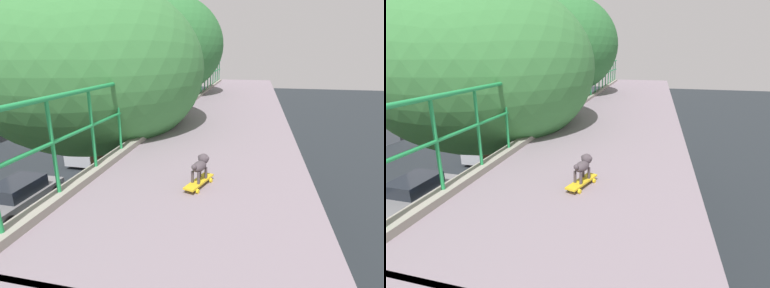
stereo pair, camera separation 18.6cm
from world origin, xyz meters
TOP-DOWN VIEW (x-y plane):
  - car_grey_fourth at (-8.32, 8.49)m, footprint 1.93×4.30m
  - car_blue_fifth at (-5.01, 11.25)m, footprint 1.92×4.06m
  - car_silver_sixth at (-8.39, 15.47)m, footprint 1.89×4.36m
  - car_black_seventh at (-5.00, 18.56)m, footprint 1.88×3.96m
  - city_bus at (-8.63, 30.46)m, footprint 2.55×11.79m
  - roadside_tree_mid at (-1.77, 4.74)m, footprint 5.09×5.09m
  - roadside_tree_far at (-1.64, 10.28)m, footprint 4.40×4.40m
  - toy_skateboard at (1.25, 1.89)m, footprint 0.30×0.57m
  - small_dog at (1.26, 1.93)m, footprint 0.22×0.36m

SIDE VIEW (x-z plane):
  - car_black_seventh at x=-5.00m, z-range -0.04..1.36m
  - car_grey_fourth at x=-8.32m, z-range -0.02..1.38m
  - car_silver_sixth at x=-8.39m, z-range -0.04..1.45m
  - car_blue_fifth at x=-5.01m, z-range -0.03..1.46m
  - city_bus at x=-8.63m, z-range 0.22..3.44m
  - toy_skateboard at x=1.25m, z-range 5.30..5.38m
  - small_dog at x=1.26m, z-range 5.40..5.72m
  - roadside_tree_mid at x=-1.77m, z-range 2.27..10.73m
  - roadside_tree_far at x=-1.64m, z-range 2.57..11.63m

